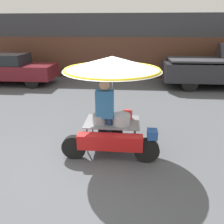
# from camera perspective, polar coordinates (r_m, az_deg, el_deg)

# --- Properties ---
(ground_plane) EXTENTS (36.00, 36.00, 0.00)m
(ground_plane) POSITION_cam_1_polar(r_m,az_deg,el_deg) (4.73, -7.88, -13.18)
(ground_plane) COLOR #4C4F54
(shopfront_building) EXTENTS (28.00, 2.06, 3.34)m
(shopfront_building) POSITION_cam_1_polar(r_m,az_deg,el_deg) (13.21, 0.67, 16.96)
(shopfront_building) COLOR #38383D
(shopfront_building) RESTS_ON ground
(vendor_motorcycle_cart) EXTENTS (2.08, 2.08, 2.11)m
(vendor_motorcycle_cart) POSITION_cam_1_polar(r_m,az_deg,el_deg) (4.63, 0.08, 9.05)
(vendor_motorcycle_cart) COLOR black
(vendor_motorcycle_cart) RESTS_ON ground
(vendor_person) EXTENTS (0.38, 0.22, 1.65)m
(vendor_person) POSITION_cam_1_polar(r_m,az_deg,el_deg) (4.76, -1.89, -0.13)
(vendor_person) COLOR navy
(vendor_person) RESTS_ON ground
(parked_car) EXTENTS (4.30, 1.65, 1.47)m
(parked_car) POSITION_cam_1_polar(r_m,az_deg,el_deg) (11.98, -25.20, 10.21)
(parked_car) COLOR black
(parked_car) RESTS_ON ground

